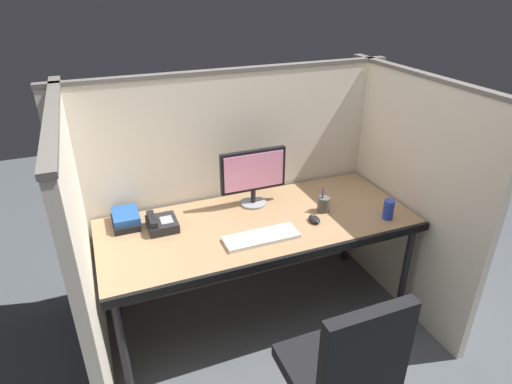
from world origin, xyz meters
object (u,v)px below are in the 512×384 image
at_px(soda_can, 388,210).
at_px(book_stack, 126,219).
at_px(computer_mouse, 314,219).
at_px(pen_cup, 323,204).
at_px(desk_phone, 161,224).
at_px(desk, 260,230).
at_px(keyboard_main, 261,237).
at_px(monitor_center, 253,174).

xyz_separation_m(soda_can, book_stack, (-1.50, 0.52, -0.02)).
bearing_deg(computer_mouse, pen_cup, 39.75).
height_order(computer_mouse, pen_cup, pen_cup).
height_order(computer_mouse, desk_phone, desk_phone).
relative_size(desk, soda_can, 15.57).
bearing_deg(book_stack, pen_cup, -13.85).
height_order(computer_mouse, book_stack, book_stack).
xyz_separation_m(computer_mouse, book_stack, (-1.06, 0.39, 0.02)).
height_order(keyboard_main, computer_mouse, computer_mouse).
bearing_deg(keyboard_main, desk, 70.38).
distance_m(keyboard_main, soda_can, 0.81).
height_order(monitor_center, keyboard_main, monitor_center).
relative_size(desk, keyboard_main, 4.42).
xyz_separation_m(desk, monitor_center, (0.05, 0.24, 0.27)).
bearing_deg(pen_cup, desk_phone, 170.28).
xyz_separation_m(monitor_center, keyboard_main, (-0.11, -0.40, -0.20)).
distance_m(pen_cup, soda_can, 0.39).
bearing_deg(desk, pen_cup, -1.78).
bearing_deg(monitor_center, computer_mouse, -53.12).
height_order(pen_cup, desk_phone, pen_cup).
relative_size(pen_cup, soda_can, 1.37).
relative_size(computer_mouse, soda_can, 0.79).
height_order(book_stack, desk_phone, desk_phone).
distance_m(desk, pen_cup, 0.44).
bearing_deg(computer_mouse, soda_can, -16.59).
bearing_deg(soda_can, desk_phone, 163.23).
height_order(desk, keyboard_main, keyboard_main).
bearing_deg(book_stack, soda_can, -18.99).
bearing_deg(book_stack, monitor_center, -2.75).
bearing_deg(book_stack, computer_mouse, -19.96).
bearing_deg(keyboard_main, computer_mouse, 8.69).
relative_size(desk, computer_mouse, 19.79).
bearing_deg(pen_cup, computer_mouse, -140.25).
height_order(keyboard_main, pen_cup, pen_cup).
bearing_deg(soda_can, keyboard_main, 174.80).
bearing_deg(soda_can, book_stack, 161.01).
xyz_separation_m(computer_mouse, desk_phone, (-0.88, 0.27, 0.02)).
bearing_deg(monitor_center, desk, -102.20).
relative_size(desk, pen_cup, 11.34).
height_order(computer_mouse, soda_can, soda_can).
relative_size(desk, monitor_center, 4.42).
distance_m(soda_can, desk_phone, 1.37).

